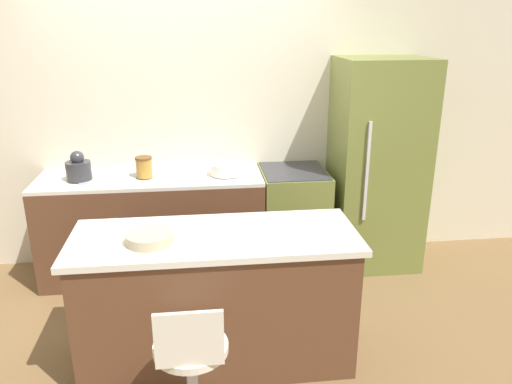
% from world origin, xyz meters
% --- Properties ---
extents(ground_plane, '(14.00, 14.00, 0.00)m').
position_xyz_m(ground_plane, '(0.00, 0.00, 0.00)').
color(ground_plane, brown).
extents(wall_back, '(8.00, 0.06, 2.60)m').
position_xyz_m(wall_back, '(0.00, 0.67, 1.30)').
color(wall_back, beige).
rests_on(wall_back, ground_plane).
extents(back_counter, '(1.86, 0.62, 0.90)m').
position_xyz_m(back_counter, '(-0.28, 0.33, 0.45)').
color(back_counter, brown).
rests_on(back_counter, ground_plane).
extents(kitchen_island, '(1.76, 0.68, 0.89)m').
position_xyz_m(kitchen_island, '(0.21, -0.92, 0.45)').
color(kitchen_island, brown).
rests_on(kitchen_island, ground_plane).
extents(oven_range, '(0.56, 0.64, 0.90)m').
position_xyz_m(oven_range, '(0.94, 0.33, 0.45)').
color(oven_range, olive).
rests_on(oven_range, ground_plane).
extents(refrigerator, '(0.75, 0.65, 1.84)m').
position_xyz_m(refrigerator, '(1.68, 0.33, 0.92)').
color(refrigerator, olive).
rests_on(refrigerator, ground_plane).
extents(stool_chair, '(0.39, 0.39, 0.85)m').
position_xyz_m(stool_chair, '(0.05, -1.57, 0.41)').
color(stool_chair, '#B7B7BC').
rests_on(stool_chair, ground_plane).
extents(kettle, '(0.20, 0.20, 0.24)m').
position_xyz_m(kettle, '(-0.84, 0.29, 1.00)').
color(kettle, '#333338').
rests_on(kettle, back_counter).
extents(mixing_bowl, '(0.26, 0.26, 0.10)m').
position_xyz_m(mixing_bowl, '(0.35, 0.29, 0.95)').
color(mixing_bowl, white).
rests_on(mixing_bowl, back_counter).
extents(canister_jar, '(0.14, 0.14, 0.17)m').
position_xyz_m(canister_jar, '(-0.32, 0.29, 0.99)').
color(canister_jar, '#B77F33').
rests_on(canister_jar, back_counter).
extents(fruit_bowl, '(0.28, 0.28, 0.06)m').
position_xyz_m(fruit_bowl, '(-0.17, -1.00, 0.92)').
color(fruit_bowl, '#C1B28E').
rests_on(fruit_bowl, kitchen_island).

